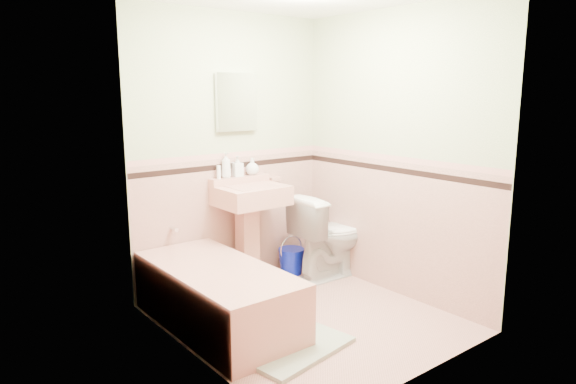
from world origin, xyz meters
TOP-DOWN VIEW (x-y plane):
  - floor at (0.00, 0.00)m, footprint 2.20×2.20m
  - wall_back at (0.00, 1.10)m, footprint 2.50×0.00m
  - wall_front at (0.00, -1.10)m, footprint 2.50×0.00m
  - wall_left at (-1.00, 0.00)m, footprint 0.00×2.50m
  - wall_right at (1.00, 0.00)m, footprint 0.00×2.50m
  - wainscot_back at (0.00, 1.09)m, footprint 2.00×0.00m
  - wainscot_front at (0.00, -1.09)m, footprint 2.00×0.00m
  - wainscot_left at (-0.99, 0.00)m, footprint 0.00×2.20m
  - wainscot_right at (0.99, 0.00)m, footprint 0.00×2.20m
  - accent_back at (0.00, 1.08)m, footprint 2.00×0.00m
  - accent_front at (0.00, -1.08)m, footprint 2.00×0.00m
  - accent_left at (-0.98, 0.00)m, footprint 0.00×2.20m
  - accent_right at (0.98, 0.00)m, footprint 0.00×2.20m
  - cap_back at (0.00, 1.08)m, footprint 2.00×0.00m
  - cap_front at (0.00, -1.08)m, footprint 2.00×0.00m
  - cap_left at (-0.98, 0.00)m, footprint 0.00×2.20m
  - cap_right at (0.98, 0.00)m, footprint 0.00×2.20m
  - bathtub at (-0.63, 0.33)m, footprint 0.70×1.50m
  - tub_faucet at (-0.63, 1.05)m, footprint 0.04×0.12m
  - sink at (0.05, 0.86)m, footprint 0.61×0.50m
  - sink_faucet at (0.05, 1.00)m, footprint 0.02×0.02m
  - medicine_cabinet at (0.05, 1.07)m, footprint 0.42×0.04m
  - soap_dish at (0.47, 1.06)m, footprint 0.11×0.07m
  - soap_bottle_left at (-0.09, 1.04)m, footprint 0.10×0.11m
  - soap_bottle_mid at (0.03, 1.04)m, footprint 0.10×0.10m
  - soap_bottle_right at (0.20, 1.04)m, footprint 0.14×0.14m
  - tube at (-0.17, 1.04)m, footprint 0.05×0.05m
  - toilet at (0.84, 0.62)m, footprint 0.82×0.48m
  - bucket at (0.56, 0.90)m, footprint 0.33×0.33m
  - bath_mat at (-0.41, -0.32)m, footprint 0.87×0.65m
  - shoe at (-0.42, -0.23)m, footprint 0.17×0.11m

SIDE VIEW (x-z plane):
  - floor at x=0.00m, z-range 0.00..0.00m
  - bath_mat at x=-0.41m, z-range 0.00..0.03m
  - shoe at x=-0.42m, z-range 0.03..0.09m
  - bucket at x=0.56m, z-range 0.00..0.26m
  - bathtub at x=-0.63m, z-range 0.00..0.45m
  - toilet at x=0.84m, z-range 0.00..0.82m
  - sink at x=0.05m, z-range 0.00..0.96m
  - wainscot_back at x=0.00m, z-range -0.40..1.60m
  - wainscot_front at x=0.00m, z-range -0.40..1.60m
  - wainscot_left at x=-0.99m, z-range -0.50..1.70m
  - wainscot_right at x=0.99m, z-range -0.50..1.70m
  - tub_faucet at x=-0.63m, z-range 0.61..0.65m
  - sink_faucet at x=0.05m, z-range 0.90..1.00m
  - soap_dish at x=0.47m, z-range 0.93..0.97m
  - tube at x=-0.17m, z-range 1.02..1.14m
  - soap_bottle_right at x=0.20m, z-range 1.02..1.18m
  - soap_bottle_mid at x=0.03m, z-range 1.02..1.21m
  - accent_left at x=-0.98m, z-range 0.02..2.22m
  - accent_right at x=0.98m, z-range 0.02..2.22m
  - accent_back at x=0.00m, z-range 0.12..2.12m
  - accent_front at x=0.00m, z-range 0.12..2.12m
  - soap_bottle_left at x=-0.09m, z-range 1.02..1.25m
  - cap_back at x=0.00m, z-range 0.22..2.22m
  - cap_front at x=0.00m, z-range 0.22..2.22m
  - cap_left at x=-0.98m, z-range 0.12..2.32m
  - cap_right at x=0.98m, z-range 0.12..2.32m
  - wall_back at x=0.00m, z-range 0.00..2.50m
  - wall_front at x=0.00m, z-range 0.00..2.50m
  - wall_left at x=-1.00m, z-range 0.00..2.50m
  - wall_right at x=1.00m, z-range 0.00..2.50m
  - medicine_cabinet at x=0.05m, z-range 1.44..1.96m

